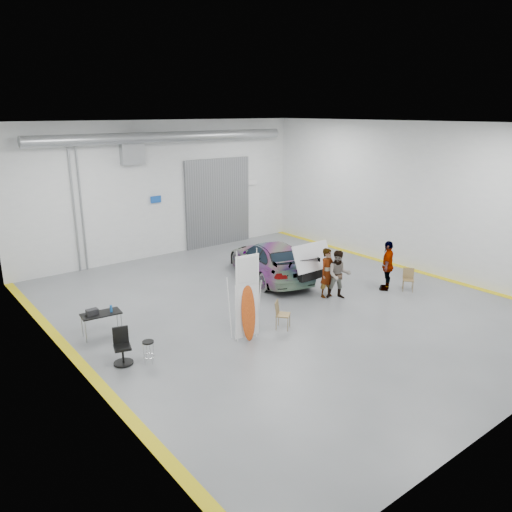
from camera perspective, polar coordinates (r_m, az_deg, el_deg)
ground at (r=17.17m, az=2.78°, el=-5.54°), size 16.00×16.00×0.00m
room_shell at (r=17.97m, az=-1.12°, el=8.93°), size 14.02×16.18×6.01m
sedan_car at (r=19.67m, az=1.66°, el=-0.45°), size 3.28×5.30×1.43m
person_a at (r=17.75m, az=8.16°, el=-1.90°), size 0.67×0.46×1.78m
person_b at (r=17.66m, az=9.44°, el=-2.12°), size 1.07×1.04×1.74m
person_c at (r=18.87m, az=14.80°, el=-1.05°), size 1.16×0.93×1.86m
surfboard_display at (r=14.23m, az=-0.85°, el=-5.52°), size 0.76×0.27×2.71m
folding_chair_near at (r=15.27m, az=3.08°, el=-7.31°), size 0.57×0.64×0.87m
folding_chair_far at (r=19.18m, az=16.94°, el=-3.07°), size 0.54×0.62×0.82m
shop_stool at (r=13.57m, az=-12.17°, el=-10.69°), size 0.32×0.32×0.62m
work_table at (r=15.28m, az=-17.53°, el=-6.31°), size 1.18×0.69×0.92m
office_chair at (r=13.67m, az=-15.12°, el=-10.17°), size 0.52×0.55×0.96m
trunk_lid at (r=17.87m, az=6.22°, el=0.19°), size 1.67×1.01×0.04m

